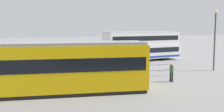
# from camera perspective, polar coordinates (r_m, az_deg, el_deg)

# --- Properties ---
(ground_plane) EXTENTS (160.00, 160.00, 0.00)m
(ground_plane) POSITION_cam_1_polar(r_m,az_deg,el_deg) (32.23, 4.92, -1.94)
(ground_plane) COLOR gray
(double_decker_bus) EXTENTS (11.10, 3.86, 3.87)m
(double_decker_bus) POSITION_cam_1_polar(r_m,az_deg,el_deg) (36.14, 6.33, 2.11)
(double_decker_bus) COLOR white
(double_decker_bus) RESTS_ON ground
(tram_yellow) EXTENTS (13.00, 4.45, 3.55)m
(tram_yellow) POSITION_cam_1_polar(r_m,az_deg,el_deg) (18.96, -12.04, -2.34)
(tram_yellow) COLOR #E5B70C
(tram_yellow) RESTS_ON ground
(pedestrian_near_railing) EXTENTS (0.45, 0.45, 1.81)m
(pedestrian_near_railing) POSITION_cam_1_polar(r_m,az_deg,el_deg) (26.67, 1.63, -1.40)
(pedestrian_near_railing) COLOR #33384C
(pedestrian_near_railing) RESTS_ON ground
(pedestrian_crossing) EXTENTS (0.37, 0.37, 1.59)m
(pedestrian_crossing) POSITION_cam_1_polar(r_m,az_deg,el_deg) (23.13, 12.38, -3.10)
(pedestrian_crossing) COLOR black
(pedestrian_crossing) RESTS_ON ground
(pedestrian_railing) EXTENTS (9.61, 0.09, 1.08)m
(pedestrian_railing) POSITION_cam_1_polar(r_m,az_deg,el_deg) (24.10, 2.49, -2.97)
(pedestrian_railing) COLOR gray
(pedestrian_railing) RESTS_ON ground
(info_sign) EXTENTS (1.16, 0.23, 2.50)m
(info_sign) POSITION_cam_1_polar(r_m,az_deg,el_deg) (23.30, -4.97, -0.85)
(info_sign) COLOR slate
(info_sign) RESTS_ON ground
(street_lamp) EXTENTS (0.36, 0.36, 6.26)m
(street_lamp) POSITION_cam_1_polar(r_m,az_deg,el_deg) (29.99, 20.78, 4.13)
(street_lamp) COLOR #4C4C51
(street_lamp) RESTS_ON ground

